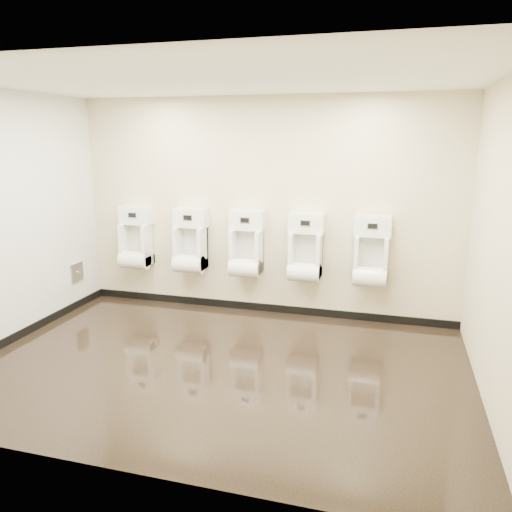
{
  "coord_description": "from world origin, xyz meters",
  "views": [
    {
      "loc": [
        1.64,
        -4.44,
        2.29
      ],
      "look_at": [
        0.24,
        0.55,
        1.05
      ],
      "focal_mm": 35.0,
      "sensor_mm": 36.0,
      "label": 1
    }
  ],
  "objects": [
    {
      "name": "back_wall",
      "position": [
        0.0,
        1.75,
        1.4
      ],
      "size": [
        5.0,
        0.02,
        2.8
      ],
      "primitive_type": "cube",
      "color": "beige",
      "rests_on": "ground"
    },
    {
      "name": "skirting_back",
      "position": [
        0.0,
        1.74,
        0.05
      ],
      "size": [
        5.0,
        0.02,
        0.1
      ],
      "primitive_type": "cube",
      "color": "black",
      "rests_on": "ground"
    },
    {
      "name": "urinal_3",
      "position": [
        0.59,
        1.6,
        0.88
      ],
      "size": [
        0.45,
        0.34,
        0.85
      ],
      "color": "white",
      "rests_on": "back_wall"
    },
    {
      "name": "urinal_1",
      "position": [
        -0.97,
        1.6,
        0.88
      ],
      "size": [
        0.45,
        0.34,
        0.85
      ],
      "color": "white",
      "rests_on": "back_wall"
    },
    {
      "name": "urinal_0",
      "position": [
        -1.78,
        1.6,
        0.88
      ],
      "size": [
        0.45,
        0.34,
        0.85
      ],
      "color": "white",
      "rests_on": "back_wall"
    },
    {
      "name": "ground",
      "position": [
        0.0,
        0.0,
        0.0
      ],
      "size": [
        5.0,
        3.5,
        0.0
      ],
      "primitive_type": "cube",
      "color": "black",
      "rests_on": "ground"
    },
    {
      "name": "access_panel",
      "position": [
        -2.48,
        1.2,
        0.5
      ],
      "size": [
        0.04,
        0.25,
        0.25
      ],
      "color": "#9E9EA3",
      "rests_on": "left_wall"
    },
    {
      "name": "right_wall",
      "position": [
        2.5,
        0.0,
        1.4
      ],
      "size": [
        0.02,
        3.5,
        2.8
      ],
      "primitive_type": "cube",
      "color": "beige",
      "rests_on": "ground"
    },
    {
      "name": "urinal_4",
      "position": [
        1.4,
        1.6,
        0.88
      ],
      "size": [
        0.45,
        0.34,
        0.85
      ],
      "color": "white",
      "rests_on": "back_wall"
    },
    {
      "name": "tile_overlay_left",
      "position": [
        -2.5,
        0.0,
        1.4
      ],
      "size": [
        0.01,
        3.5,
        2.8
      ],
      "primitive_type": "cube",
      "color": "silver",
      "rests_on": "ground"
    },
    {
      "name": "left_wall",
      "position": [
        -2.5,
        0.0,
        1.4
      ],
      "size": [
        0.02,
        3.5,
        2.8
      ],
      "primitive_type": "cube",
      "color": "beige",
      "rests_on": "ground"
    },
    {
      "name": "skirting_left",
      "position": [
        -2.49,
        0.0,
        0.05
      ],
      "size": [
        0.02,
        3.5,
        0.1
      ],
      "primitive_type": "cube",
      "color": "black",
      "rests_on": "ground"
    },
    {
      "name": "front_wall",
      "position": [
        0.0,
        -1.75,
        1.4
      ],
      "size": [
        5.0,
        0.02,
        2.8
      ],
      "primitive_type": "cube",
      "color": "beige",
      "rests_on": "ground"
    },
    {
      "name": "ceiling",
      "position": [
        0.0,
        0.0,
        2.8
      ],
      "size": [
        5.0,
        3.5,
        0.0
      ],
      "primitive_type": "cube",
      "color": "white"
    },
    {
      "name": "urinal_2",
      "position": [
        -0.19,
        1.6,
        0.88
      ],
      "size": [
        0.45,
        0.34,
        0.85
      ],
      "color": "white",
      "rests_on": "back_wall"
    }
  ]
}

